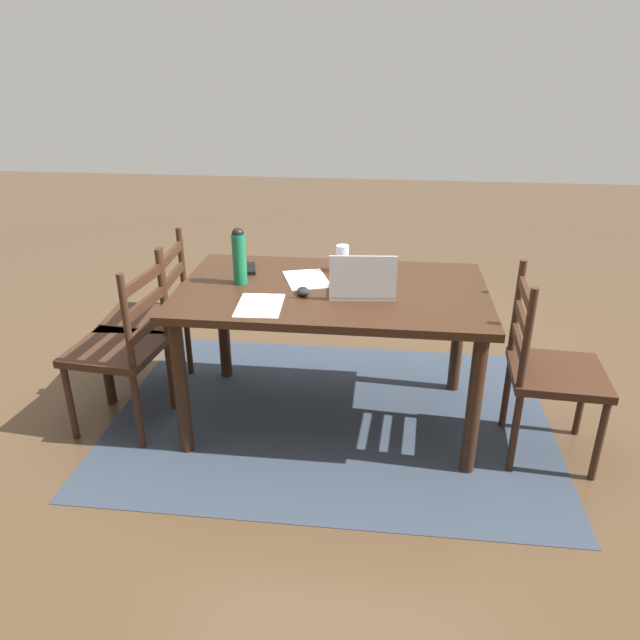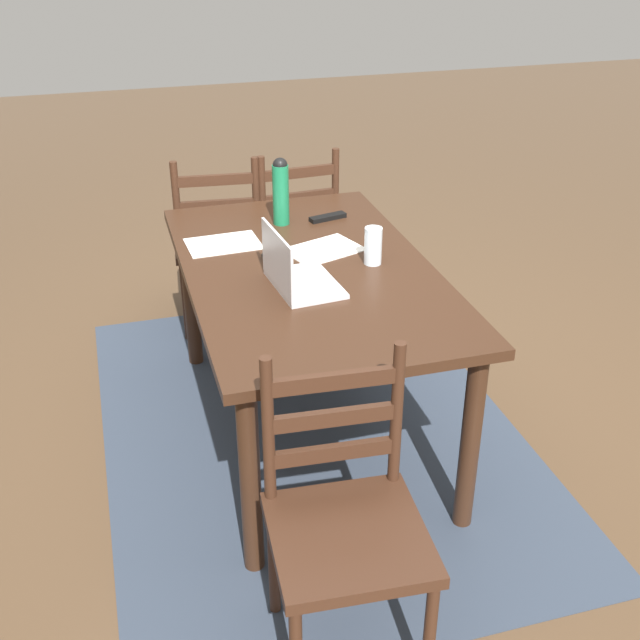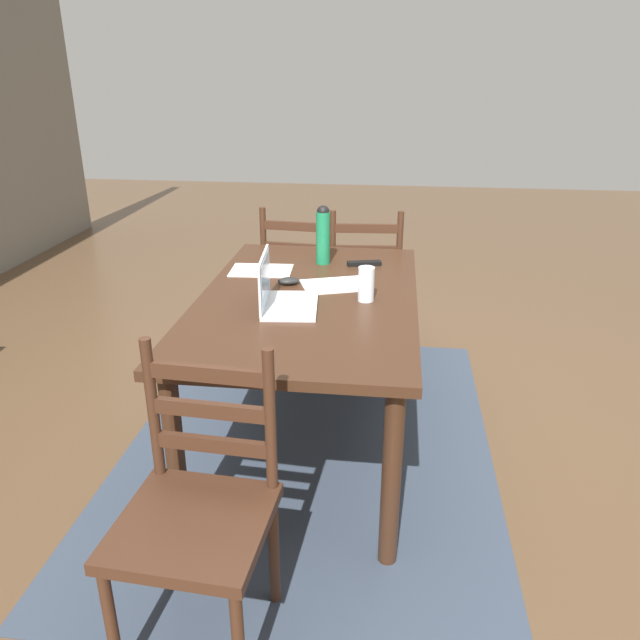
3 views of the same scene
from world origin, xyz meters
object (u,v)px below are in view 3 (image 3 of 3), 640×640
dining_table (308,316)px  chair_left_far (198,513)px  laptop (279,294)px  water_bottle (323,234)px  drinking_glass (366,284)px  tv_remote (364,263)px  chair_right_near (364,284)px  computer_mouse (289,281)px  chair_right_far (302,282)px

dining_table → chair_left_far: (-1.07, 0.19, -0.21)m
laptop → water_bottle: water_bottle is taller
drinking_glass → tv_remote: drinking_glass is taller
chair_right_near → drinking_glass: 1.17m
dining_table → laptop: bearing=147.3°
laptop → computer_mouse: 0.29m
chair_left_far → tv_remote: bearing=-14.6°
chair_right_far → computer_mouse: (-0.94, -0.08, 0.33)m
tv_remote → drinking_glass: bearing=170.6°
chair_left_far → tv_remote: (1.54, -0.40, 0.32)m
chair_right_near → chair_left_far: 2.18m
chair_left_far → chair_right_far: bearing=0.2°
dining_table → water_bottle: 0.54m
dining_table → drinking_glass: drinking_glass is taller
chair_right_near → computer_mouse: bearing=162.2°
chair_left_far → chair_right_far: (2.14, 0.01, 0.00)m
dining_table → water_bottle: (0.48, -0.01, 0.25)m
chair_right_far → water_bottle: (-0.59, -0.20, 0.46)m
chair_right_near → computer_mouse: 1.04m
laptop → dining_table: bearing=-32.7°
dining_table → tv_remote: size_ratio=9.21×
chair_right_near → computer_mouse: chair_right_near is taller
dining_table → computer_mouse: size_ratio=15.66×
tv_remote → chair_left_far: bearing=151.9°
dining_table → tv_remote: tv_remote is taller
water_bottle → drinking_glass: 0.57m
dining_table → drinking_glass: bearing=-96.7°
computer_mouse → dining_table: bearing=-156.0°
chair_right_near → chair_right_far: 0.38m
chair_left_far → drinking_glass: chair_left_far is taller
drinking_glass → computer_mouse: (0.16, 0.36, -0.06)m
chair_left_far → tv_remote: chair_left_far is taller
chair_right_far → chair_right_near: bearing=-90.0°
drinking_glass → laptop: bearing=109.5°
laptop → computer_mouse: laptop is taller
chair_right_near → chair_left_far: (-2.14, 0.38, 0.00)m
tv_remote → water_bottle: bearing=74.2°
laptop → drinking_glass: bearing=-70.5°
chair_right_far → water_bottle: water_bottle is taller
chair_left_far → chair_right_far: same height
chair_left_far → computer_mouse: size_ratio=9.50×
dining_table → computer_mouse: (0.13, 0.11, 0.11)m
dining_table → computer_mouse: computer_mouse is taller
water_bottle → drinking_glass: water_bottle is taller
chair_right_far → water_bottle: 0.78m
dining_table → computer_mouse: 0.21m
chair_right_far → tv_remote: chair_right_far is taller
chair_left_far → drinking_glass: 1.19m
water_bottle → chair_right_near: bearing=-17.2°
chair_right_near → water_bottle: 0.77m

